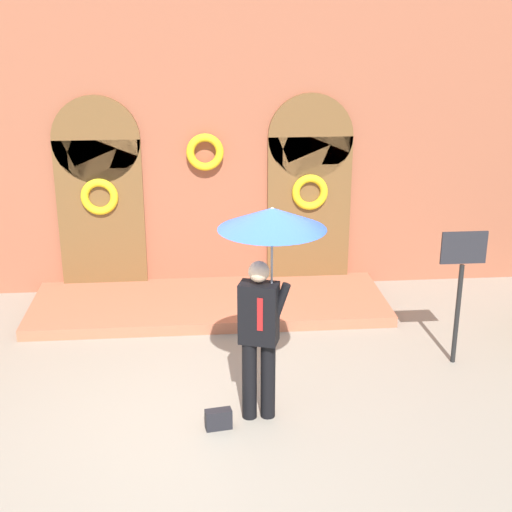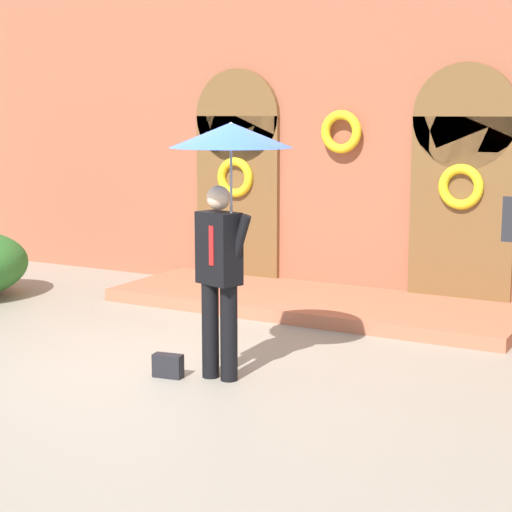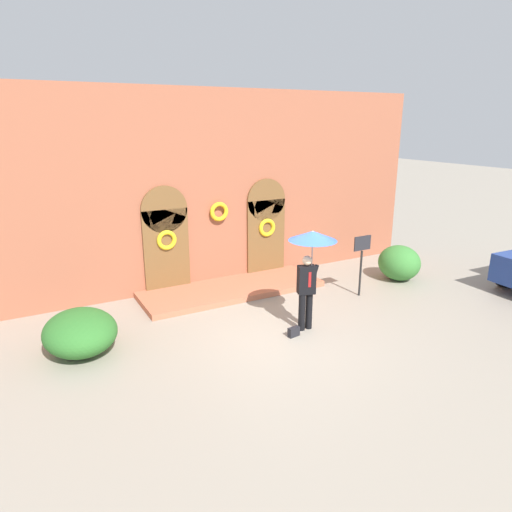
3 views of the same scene
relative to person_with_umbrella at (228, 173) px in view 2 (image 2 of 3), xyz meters
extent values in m
plane|color=gray|center=(-0.55, -0.04, -1.91)|extent=(80.00, 80.00, 0.00)
cube|color=#9E563D|center=(-0.55, 4.16, 0.89)|extent=(14.00, 0.50, 5.60)
cube|color=brown|center=(-2.15, 3.87, -0.71)|extent=(1.30, 0.08, 2.40)
cylinder|color=brown|center=(-2.15, 3.87, 0.49)|extent=(1.30, 0.08, 1.30)
cube|color=brown|center=(1.05, 3.87, -0.71)|extent=(1.30, 0.08, 2.40)
cylinder|color=brown|center=(1.05, 3.87, 0.49)|extent=(1.30, 0.08, 1.30)
torus|color=yellow|center=(-2.15, 3.80, -0.36)|extent=(0.56, 0.12, 0.56)
torus|color=yellow|center=(1.05, 3.80, -0.36)|extent=(0.56, 0.12, 0.56)
torus|color=yellow|center=(-0.55, 3.80, 0.29)|extent=(0.56, 0.12, 0.56)
cube|color=#B56346|center=(-0.55, 3.01, -1.83)|extent=(5.20, 1.80, 0.16)
cylinder|color=black|center=(-0.20, 0.00, -1.46)|extent=(0.16, 0.16, 0.90)
cylinder|color=black|center=(0.00, 0.00, -1.46)|extent=(0.16, 0.16, 0.90)
cube|color=black|center=(-0.10, 0.00, -0.68)|extent=(0.45, 0.35, 0.66)
cube|color=#A51919|center=(-0.10, -0.13, -0.64)|extent=(0.06, 0.03, 0.36)
sphere|color=beige|center=(-0.10, 0.00, -0.22)|extent=(0.22, 0.22, 0.22)
cylinder|color=black|center=(0.12, 0.00, -0.58)|extent=(0.22, 0.09, 0.46)
cylinder|color=gray|center=(0.03, 0.00, -0.26)|extent=(0.02, 0.02, 0.98)
cone|color=#284CB7|center=(0.03, 0.00, 0.34)|extent=(1.10, 1.10, 0.22)
cone|color=white|center=(0.03, 0.00, 0.35)|extent=(0.61, 0.61, 0.20)
cube|color=black|center=(-0.54, -0.20, -1.80)|extent=(0.30, 0.16, 0.22)
camera|label=1|loc=(-0.73, -6.76, 2.30)|focal=50.00mm
camera|label=2|loc=(3.90, -6.54, 0.53)|focal=60.00mm
camera|label=3|loc=(-5.81, -8.08, 2.81)|focal=32.00mm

